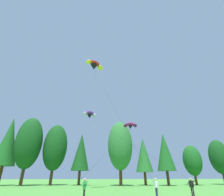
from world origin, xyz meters
name	(u,v)px	position (x,y,z in m)	size (l,w,h in m)	color
treeline_tree_b	(9,141)	(-24.27, 44.60, 9.20)	(4.83, 4.83, 14.69)	#472D19
treeline_tree_c	(29,142)	(-19.23, 43.38, 8.71)	(5.68, 5.68, 14.38)	#472D19
treeline_tree_d	(55,147)	(-13.69, 45.04, 8.03)	(5.38, 5.38, 13.26)	#472D19
treeline_tree_e	(81,152)	(-7.65, 45.29, 7.06)	(4.08, 4.08, 11.27)	#472D19
treeline_tree_f	(120,145)	(1.22, 41.63, 8.13)	(5.43, 5.43, 13.43)	#472D19
treeline_tree_g	(144,154)	(6.92, 43.55, 6.38)	(3.84, 3.84, 10.18)	#472D19
treeline_tree_h	(165,152)	(11.39, 41.83, 6.85)	(4.01, 4.01, 10.94)	#472D19
treeline_tree_i	(192,160)	(18.05, 42.72, 5.12)	(4.08, 4.08, 8.45)	#472D19
treeline_tree_j	(219,157)	(26.38, 44.92, 6.22)	(4.57, 4.57, 10.28)	#472D19
kite_flyer_near	(84,187)	(-4.90, 19.87, 1.00)	(0.64, 0.66, 1.69)	black
kite_flyer_mid	(156,186)	(1.89, 21.23, 0.99)	(0.29, 0.59, 1.69)	navy
kite_flyer_far	(192,185)	(5.80, 21.84, 1.00)	(0.71, 0.73, 1.69)	black
parafoil_kite_high_magenta	(130,126)	(2.61, 36.07, 11.10)	(9.26, 16.93, 10.21)	#D12893
parafoil_kite_mid_red_yellow	(94,65)	(-5.02, 30.12, 21.11)	(8.58, 10.51, 20.79)	red
parafoil_kite_far_purple	(90,115)	(-5.81, 39.48, 14.35)	(12.94, 18.96, 13.62)	purple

